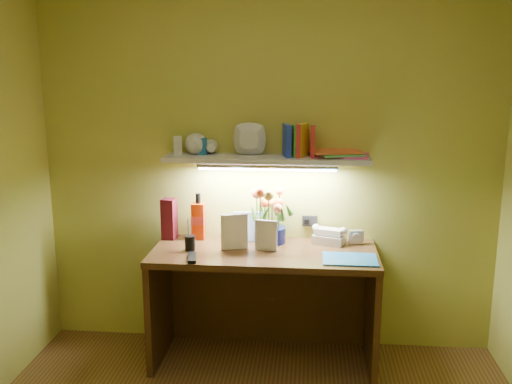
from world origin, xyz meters
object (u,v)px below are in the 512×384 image
desk (264,307)px  desk_clock (356,237)px  flower_bouquet (270,216)px  telephone (329,234)px  whisky_bottle (199,216)px

desk → desk_clock: desk_clock is taller
flower_bouquet → desk_clock: (0.55, 0.01, -0.13)m
desk → telephone: (0.41, 0.19, 0.43)m
desk_clock → desk: bearing=-169.4°
telephone → desk_clock: bearing=18.1°
desk_clock → whisky_bottle: 1.04m
flower_bouquet → whisky_bottle: size_ratio=1.15×
desk → whisky_bottle: (-0.45, 0.21, 0.53)m
flower_bouquet → telephone: 0.40m
desk_clock → whisky_bottle: (-1.03, 0.02, 0.11)m
desk → flower_bouquet: bearing=82.0°
desk_clock → whisky_bottle: bearing=171.3°
desk → flower_bouquet: size_ratio=3.95×
flower_bouquet → telephone: flower_bouquet is taller
flower_bouquet → desk_clock: size_ratio=3.92×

